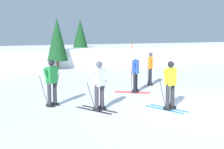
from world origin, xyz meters
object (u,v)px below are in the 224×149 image
(trail_marker_pole, at_px, (132,60))
(conifer_far_left, at_px, (57,39))
(skier_blue, at_px, (135,72))
(skier_green, at_px, (52,82))
(skier_yellow, at_px, (170,84))
(skier_orange, at_px, (150,68))
(skier_white, at_px, (99,84))
(conifer_far_right, at_px, (80,39))

(trail_marker_pole, bearing_deg, conifer_far_left, 119.22)
(skier_blue, height_order, skier_green, same)
(skier_yellow, bearing_deg, skier_blue, 78.22)
(skier_orange, bearing_deg, conifer_far_left, 100.95)
(skier_blue, relative_size, trail_marker_pole, 0.84)
(conifer_far_left, bearing_deg, skier_yellow, -92.43)
(skier_blue, height_order, skier_white, same)
(skier_yellow, xyz_separation_m, trail_marker_pole, (3.63, 8.12, 0.10))
(skier_green, height_order, conifer_far_left, conifer_far_left)
(skier_blue, distance_m, conifer_far_right, 13.96)
(skier_white, bearing_deg, conifer_far_right, 69.20)
(skier_green, height_order, conifer_far_right, conifer_far_right)
(skier_white, height_order, conifer_far_right, conifer_far_right)
(skier_orange, bearing_deg, skier_white, -143.92)
(skier_yellow, relative_size, skier_white, 1.00)
(skier_orange, bearing_deg, skier_blue, -144.60)
(skier_blue, relative_size, conifer_far_left, 0.45)
(skier_green, relative_size, skier_orange, 1.00)
(skier_green, distance_m, trail_marker_pole, 9.08)
(skier_white, xyz_separation_m, conifer_far_right, (5.95, 15.66, 1.32))
(skier_orange, bearing_deg, trail_marker_pole, 70.97)
(skier_green, height_order, trail_marker_pole, trail_marker_pole)
(skier_green, relative_size, trail_marker_pole, 0.84)
(skier_white, height_order, conifer_far_left, conifer_far_left)
(skier_yellow, height_order, skier_orange, same)
(skier_blue, distance_m, trail_marker_pole, 5.74)
(skier_yellow, relative_size, skier_green, 1.00)
(skier_green, bearing_deg, trail_marker_pole, 38.84)
(skier_blue, xyz_separation_m, skier_white, (-2.86, -2.12, -0.00))
(skier_yellow, bearing_deg, conifer_far_left, 87.57)
(skier_blue, xyz_separation_m, conifer_far_right, (3.09, 13.55, 1.32))
(skier_green, xyz_separation_m, skier_orange, (5.79, 1.98, -0.00))
(skier_yellow, distance_m, trail_marker_pole, 8.90)
(skier_blue, relative_size, skier_yellow, 1.00)
(skier_blue, xyz_separation_m, conifer_far_left, (-0.09, 10.38, 1.33))
(skier_blue, distance_m, skier_green, 4.18)
(skier_white, distance_m, skier_green, 1.82)
(skier_yellow, xyz_separation_m, skier_green, (-3.44, 2.42, 0.00))
(skier_white, bearing_deg, trail_marker_pole, 50.33)
(skier_white, height_order, skier_orange, same)
(skier_blue, bearing_deg, skier_yellow, -101.78)
(skier_orange, distance_m, conifer_far_right, 12.50)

